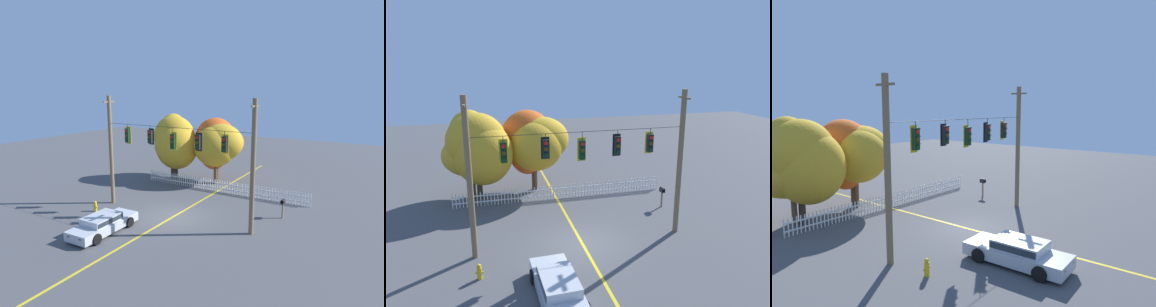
{
  "view_description": "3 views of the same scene",
  "coord_description": "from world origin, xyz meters",
  "views": [
    {
      "loc": [
        12.4,
        -18.53,
        8.77
      ],
      "look_at": [
        0.64,
        1.37,
        4.25
      ],
      "focal_mm": 31.99,
      "sensor_mm": 36.0,
      "label": 1
    },
    {
      "loc": [
        -4.93,
        -17.65,
        9.88
      ],
      "look_at": [
        0.08,
        1.16,
        4.73
      ],
      "focal_mm": 34.94,
      "sensor_mm": 36.0,
      "label": 2
    },
    {
      "loc": [
        -14.8,
        -11.23,
        6.74
      ],
      "look_at": [
        0.65,
        0.78,
        4.15
      ],
      "focal_mm": 32.04,
      "sensor_mm": 36.0,
      "label": 3
    }
  ],
  "objects": [
    {
      "name": "traffic_signal_northbound_secondary",
      "position": [
        1.89,
        0.01,
        5.34
      ],
      "size": [
        0.43,
        0.38,
        1.41
      ],
      "color": "black"
    },
    {
      "name": "fire_hydrant",
      "position": [
        -5.4,
        -2.02,
        0.37
      ],
      "size": [
        0.38,
        0.22,
        0.75
      ],
      "color": "gold",
      "rests_on": "ground"
    },
    {
      "name": "traffic_signal_southbound_primary",
      "position": [
        -1.87,
        0.01,
        5.42
      ],
      "size": [
        0.43,
        0.38,
        1.3
      ],
      "color": "black"
    },
    {
      "name": "autumn_oak_far_east",
      "position": [
        -1.38,
        9.29,
        3.68
      ],
      "size": [
        4.8,
        3.81,
        6.01
      ],
      "color": "brown",
      "rests_on": "ground"
    },
    {
      "name": "autumn_maple_near_fence",
      "position": [
        -5.6,
        8.61,
        3.69
      ],
      "size": [
        4.21,
        3.73,
        6.29
      ],
      "color": "brown",
      "rests_on": "ground"
    },
    {
      "name": "traffic_signal_northbound_primary",
      "position": [
        3.73,
        0.01,
        5.36
      ],
      "size": [
        0.43,
        0.38,
        1.39
      ],
      "color": "black"
    },
    {
      "name": "parked_car",
      "position": [
        -2.24,
        -4.41,
        0.6
      ],
      "size": [
        1.92,
        4.68,
        1.15
      ],
      "color": "#B7BABF",
      "rests_on": "ground"
    },
    {
      "name": "roadside_mailbox",
      "position": [
        6.5,
        3.49,
        1.1
      ],
      "size": [
        0.25,
        0.44,
        1.35
      ],
      "color": "brown",
      "rests_on": "ground"
    },
    {
      "name": "autumn_maple_far_west",
      "position": [
        -0.93,
        8.55,
        3.71
      ],
      "size": [
        4.39,
        3.87,
        5.57
      ],
      "color": "brown",
      "rests_on": "ground"
    },
    {
      "name": "autumn_maple_mid",
      "position": [
        -4.98,
        7.94,
        3.65
      ],
      "size": [
        4.47,
        3.87,
        6.15
      ],
      "color": "#473828",
      "rests_on": "ground"
    },
    {
      "name": "traffic_signal_eastbound_side",
      "position": [
        -3.92,
        0.01,
        5.36
      ],
      "size": [
        0.43,
        0.38,
        1.43
      ],
      "color": "black"
    },
    {
      "name": "signal_support_span",
      "position": [
        0.0,
        0.0,
        4.14
      ],
      "size": [
        11.46,
        1.1,
        8.15
      ],
      "color": "brown",
      "rests_on": "ground"
    },
    {
      "name": "white_picket_fence",
      "position": [
        0.34,
        6.7,
        0.51
      ],
      "size": [
        14.79,
        0.06,
        1.02
      ],
      "color": "white",
      "rests_on": "ground"
    },
    {
      "name": "lane_centerline_stripe",
      "position": [
        0.0,
        0.0,
        0.0
      ],
      "size": [
        0.16,
        36.0,
        0.01
      ],
      "primitive_type": "cube",
      "color": "gold",
      "rests_on": "ground"
    },
    {
      "name": "traffic_signal_westbound_side",
      "position": [
        -0.01,
        0.01,
        5.23
      ],
      "size": [
        0.43,
        0.38,
        1.54
      ],
      "color": "black"
    },
    {
      "name": "ground",
      "position": [
        0.0,
        0.0,
        0.0
      ],
      "size": [
        80.0,
        80.0,
        0.0
      ],
      "primitive_type": "plane",
      "color": "#4C4C4F"
    }
  ]
}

